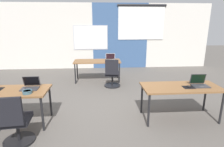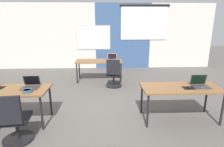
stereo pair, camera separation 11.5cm
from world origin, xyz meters
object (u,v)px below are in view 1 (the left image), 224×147
(laptop_near_right_end, at_px, (199,83))
(snack_bowl, at_px, (27,92))
(chair_near_left_inner, at_px, (15,124))
(chair_far_right, at_px, (112,76))
(mouse_near_right_end, at_px, (188,86))
(laptop_near_left_inner, at_px, (30,86))
(desk_far_center, at_px, (97,62))
(desk_near_right, at_px, (181,89))
(laptop_far_right, at_px, (110,59))
(desk_near_left, at_px, (6,93))

(laptop_near_right_end, distance_m, snack_bowl, 3.42)
(chair_near_left_inner, xyz_separation_m, chair_far_right, (1.80, 2.79, 0.00))
(mouse_near_right_end, bearing_deg, laptop_near_left_inner, 176.98)
(desk_far_center, height_order, mouse_near_right_end, mouse_near_right_end)
(chair_near_left_inner, bearing_deg, desk_near_right, -172.60)
(laptop_far_right, bearing_deg, desk_near_right, -63.57)
(chair_near_left_inner, bearing_deg, laptop_far_right, -122.18)
(laptop_near_left_inner, bearing_deg, desk_near_left, -170.01)
(chair_near_left_inner, xyz_separation_m, snack_bowl, (0.06, 0.50, 0.38))
(laptop_far_right, distance_m, snack_bowl, 3.48)
(chair_far_right, distance_m, snack_bowl, 2.90)
(laptop_near_right_end, height_order, snack_bowl, laptop_near_right_end)
(desk_near_left, distance_m, desk_near_right, 3.50)
(desk_near_right, relative_size, laptop_far_right, 4.71)
(laptop_near_right_end, bearing_deg, mouse_near_right_end, -162.47)
(desk_far_center, xyz_separation_m, laptop_near_right_end, (2.14, -2.80, 0.11))
(desk_near_right, xyz_separation_m, mouse_near_right_end, (0.12, -0.08, 0.08))
(mouse_near_right_end, xyz_separation_m, snack_bowl, (-3.14, -0.12, 0.01))
(laptop_near_right_end, distance_m, chair_near_left_inner, 3.56)
(desk_near_left, relative_size, desk_far_center, 1.00)
(desk_near_left, bearing_deg, mouse_near_right_end, -1.19)
(chair_near_left_inner, height_order, chair_far_right, same)
(laptop_far_right, height_order, chair_far_right, laptop_far_right)
(desk_near_right, xyz_separation_m, snack_bowl, (-3.02, -0.19, 0.10))
(desk_far_center, xyz_separation_m, snack_bowl, (-1.27, -2.99, 0.10))
(laptop_near_right_end, bearing_deg, desk_near_right, -178.12)
(chair_near_left_inner, distance_m, chair_far_right, 3.32)
(desk_near_right, height_order, laptop_far_right, laptop_far_right)
(laptop_near_left_inner, height_order, snack_bowl, laptop_near_left_inner)
(laptop_near_left_inner, bearing_deg, snack_bowl, -83.74)
(desk_near_left, bearing_deg, laptop_near_left_inner, 12.02)
(chair_near_left_inner, height_order, snack_bowl, chair_near_left_inner)
(desk_near_left, relative_size, laptop_near_left_inner, 4.70)
(desk_near_right, distance_m, mouse_near_right_end, 0.16)
(laptop_near_right_end, relative_size, chair_near_left_inner, 0.36)
(desk_near_left, relative_size, snack_bowl, 9.01)
(mouse_near_right_end, bearing_deg, desk_near_right, 147.76)
(desk_far_center, bearing_deg, desk_near_left, -122.01)
(laptop_near_right_end, bearing_deg, desk_far_center, 128.61)
(laptop_far_right, bearing_deg, chair_far_right, -87.42)
(mouse_near_right_end, height_order, snack_bowl, snack_bowl)
(mouse_near_right_end, distance_m, laptop_far_right, 3.23)
(desk_far_center, distance_m, snack_bowl, 3.25)
(desk_far_center, relative_size, chair_far_right, 1.74)
(laptop_near_right_end, height_order, laptop_near_left_inner, laptop_near_right_end)
(laptop_near_left_inner, relative_size, chair_far_right, 0.37)
(desk_far_center, height_order, chair_near_left_inner, chair_near_left_inner)
(laptop_near_right_end, distance_m, laptop_near_left_inner, 3.46)
(desk_near_left, height_order, mouse_near_right_end, mouse_near_right_end)
(laptop_far_right, height_order, snack_bowl, laptop_far_right)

